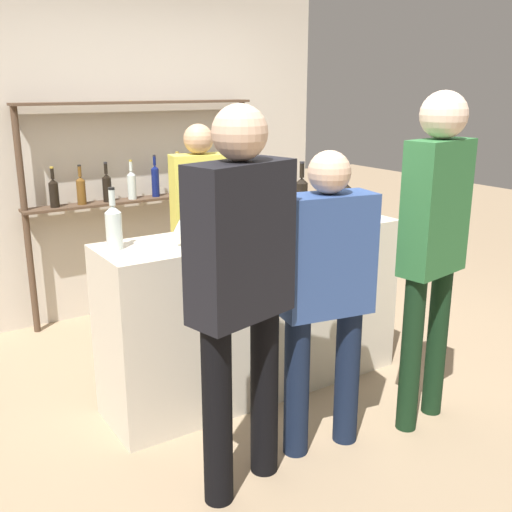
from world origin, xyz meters
TOP-DOWN VIEW (x-y plane):
  - ground_plane at (0.00, 0.00)m, footprint 16.00×16.00m
  - bar_counter at (0.00, 0.00)m, footprint 1.90×0.51m
  - back_wall at (0.00, 1.85)m, footprint 3.50×0.12m
  - back_shelf at (0.00, 1.67)m, footprint 1.94×0.18m
  - counter_bottle_0 at (0.62, -0.07)m, footprint 0.08×0.08m
  - counter_bottle_1 at (-0.23, 0.10)m, footprint 0.07×0.07m
  - counter_bottle_2 at (-0.84, 0.07)m, footprint 0.09×0.09m
  - counter_bottle_3 at (0.40, 0.09)m, footprint 0.08×0.08m
  - wine_glass at (-0.53, -0.09)m, footprint 0.09×0.09m
  - cork_jar at (-0.09, 0.04)m, footprint 0.14×0.14m
  - customer_center at (-0.07, -0.73)m, footprint 0.49×0.28m
  - server_behind_counter at (0.09, 0.86)m, footprint 0.43×0.24m
  - customer_right at (0.57, -0.84)m, footprint 0.43×0.24m
  - customer_left at (-0.58, -0.77)m, footprint 0.52×0.32m

SIDE VIEW (x-z plane):
  - ground_plane at x=0.00m, z-range 0.00..0.00m
  - bar_counter at x=0.00m, z-range 0.00..1.02m
  - customer_center at x=-0.07m, z-range 0.12..1.68m
  - server_behind_counter at x=0.09m, z-range 0.15..1.74m
  - customer_left at x=-0.58m, z-range 0.15..1.93m
  - cork_jar at x=-0.09m, z-range 1.02..1.18m
  - customer_right at x=0.57m, z-range 0.19..2.02m
  - wine_glass at x=-0.53m, z-range 1.05..1.21m
  - back_shelf at x=0.00m, z-range 0.27..2.00m
  - counter_bottle_1 at x=-0.23m, z-range 0.97..1.30m
  - counter_bottle_2 at x=-0.84m, z-range 0.98..1.31m
  - counter_bottle_0 at x=0.62m, z-range 0.97..1.33m
  - counter_bottle_3 at x=0.40m, z-range 0.98..1.35m
  - back_wall at x=0.00m, z-range 0.00..2.80m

